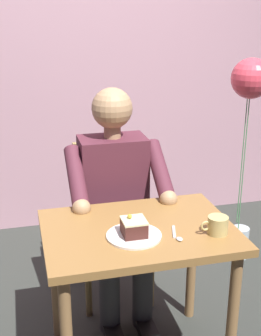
{
  "coord_description": "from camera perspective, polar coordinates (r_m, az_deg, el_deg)",
  "views": [
    {
      "loc": [
        0.49,
        1.77,
        1.65
      ],
      "look_at": [
        0.01,
        -0.1,
        0.96
      ],
      "focal_mm": 49.07,
      "sensor_mm": 36.0,
      "label": 1
    }
  ],
  "objects": [
    {
      "name": "cafe_rear_panel",
      "position": [
        3.45,
        -6.42,
        17.05
      ],
      "size": [
        6.4,
        0.12,
        3.0
      ],
      "primitive_type": "cube",
      "color": "#C08F9D",
      "rests_on": "ground"
    },
    {
      "name": "dining_table",
      "position": [
        2.11,
        1.01,
        -10.16
      ],
      "size": [
        0.85,
        0.61,
        0.71
      ],
      "color": "olive",
      "rests_on": "ground"
    },
    {
      "name": "chair",
      "position": [
        2.71,
        -2.55,
        -5.53
      ],
      "size": [
        0.42,
        0.42,
        0.9
      ],
      "color": "olive",
      "rests_on": "ground"
    },
    {
      "name": "seated_person",
      "position": [
        2.49,
        -1.79,
        -3.88
      ],
      "size": [
        0.53,
        0.58,
        1.25
      ],
      "color": "#542431",
      "rests_on": "ground"
    },
    {
      "name": "dessert_plate",
      "position": [
        1.98,
        0.43,
        -8.4
      ],
      "size": [
        0.24,
        0.24,
        0.01
      ],
      "primitive_type": "cylinder",
      "color": "white",
      "rests_on": "dining_table"
    },
    {
      "name": "cake_slice",
      "position": [
        1.96,
        0.43,
        -7.34
      ],
      "size": [
        0.1,
        0.11,
        0.09
      ],
      "color": "#4B231E",
      "rests_on": "dessert_plate"
    },
    {
      "name": "coffee_cup",
      "position": [
        2.03,
        10.75,
        -6.96
      ],
      "size": [
        0.12,
        0.09,
        0.08
      ],
      "color": "tan",
      "rests_on": "dining_table"
    },
    {
      "name": "dessert_spoon",
      "position": [
        1.99,
        5.78,
        -8.35
      ],
      "size": [
        0.04,
        0.14,
        0.01
      ],
      "color": "silver",
      "rests_on": "dining_table"
    },
    {
      "name": "balloon_display",
      "position": [
        2.95,
        14.51,
        7.94
      ],
      "size": [
        0.26,
        0.32,
        1.35
      ],
      "color": "#B2C1C6",
      "rests_on": "ground"
    }
  ]
}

